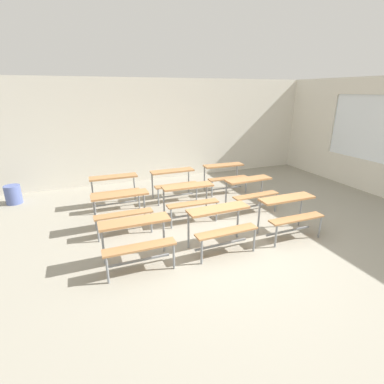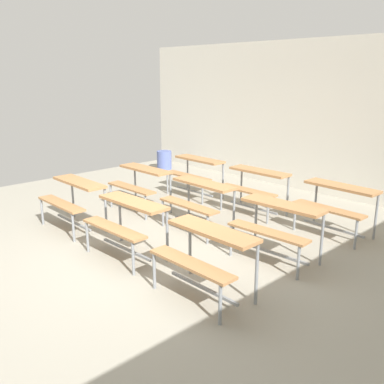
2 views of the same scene
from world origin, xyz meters
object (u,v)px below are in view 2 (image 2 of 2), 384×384
(desk_bench_r1c0, at_px, (141,179))
(trash_bin, at_px, (164,160))
(desk_bench_r0c2, at_px, (205,247))
(desk_bench_r2c0, at_px, (196,168))
(desk_bench_r0c1, at_px, (127,215))
(desk_bench_r1c1, at_px, (199,195))
(desk_bench_r1c2, at_px, (277,219))
(desk_bench_r0c0, at_px, (73,193))
(desk_bench_r2c2, at_px, (337,198))
(desk_bench_r2c1, at_px, (255,181))

(desk_bench_r1c0, xyz_separation_m, trash_bin, (-2.30, 2.46, -0.33))
(desk_bench_r0c2, distance_m, desk_bench_r2c0, 3.93)
(desk_bench_r0c1, height_order, desk_bench_r0c2, same)
(trash_bin, bearing_deg, desk_bench_r1c0, -46.98)
(desk_bench_r1c1, bearing_deg, desk_bench_r1c2, -1.08)
(desk_bench_r0c1, bearing_deg, trash_bin, 133.04)
(desk_bench_r0c0, relative_size, desk_bench_r1c1, 0.99)
(desk_bench_r0c1, height_order, desk_bench_r2c2, same)
(desk_bench_r2c2, height_order, trash_bin, desk_bench_r2c2)
(desk_bench_r0c0, xyz_separation_m, desk_bench_r2c0, (-0.01, 2.63, 0.00))
(desk_bench_r1c1, relative_size, desk_bench_r2c0, 1.01)
(desk_bench_r0c0, relative_size, desk_bench_r0c2, 1.00)
(desk_bench_r1c0, distance_m, trash_bin, 3.39)
(desk_bench_r0c0, distance_m, desk_bench_r1c1, 1.93)
(desk_bench_r0c0, height_order, trash_bin, desk_bench_r0c0)
(desk_bench_r1c0, xyz_separation_m, desk_bench_r2c2, (2.97, 1.36, 0.00))
(desk_bench_r0c2, height_order, desk_bench_r1c0, same)
(trash_bin, bearing_deg, desk_bench_r0c2, -36.15)
(desk_bench_r2c0, height_order, trash_bin, desk_bench_r2c0)
(desk_bench_r2c0, height_order, desk_bench_r2c2, same)
(desk_bench_r2c2, xyz_separation_m, trash_bin, (-5.27, 1.10, -0.33))
(desk_bench_r0c2, distance_m, desk_bench_r1c2, 1.32)
(desk_bench_r2c0, bearing_deg, desk_bench_r0c0, -89.30)
(desk_bench_r2c0, xyz_separation_m, trash_bin, (-2.33, 1.15, -0.33))
(desk_bench_r0c2, bearing_deg, desk_bench_r1c2, 90.69)
(desk_bench_r2c1, height_order, trash_bin, desk_bench_r2c1)
(desk_bench_r0c0, bearing_deg, desk_bench_r1c2, 24.13)
(desk_bench_r2c2, bearing_deg, desk_bench_r0c2, -88.87)
(desk_bench_r1c1, bearing_deg, desk_bench_r0c2, -41.50)
(desk_bench_r1c0, height_order, desk_bench_r2c2, same)
(desk_bench_r2c2, bearing_deg, desk_bench_r1c0, -153.23)
(desk_bench_r2c1, bearing_deg, desk_bench_r0c0, -119.59)
(desk_bench_r1c2, distance_m, desk_bench_r2c2, 1.40)
(desk_bench_r0c1, relative_size, desk_bench_r0c2, 1.02)
(desk_bench_r0c2, distance_m, desk_bench_r2c1, 3.02)
(desk_bench_r1c2, bearing_deg, desk_bench_r0c2, -91.93)
(desk_bench_r2c0, bearing_deg, desk_bench_r1c2, -24.54)
(desk_bench_r1c1, bearing_deg, desk_bench_r2c0, 138.34)
(desk_bench_r1c0, xyz_separation_m, desk_bench_r1c2, (2.91, -0.03, 0.00))
(desk_bench_r2c1, height_order, desk_bench_r2c2, same)
(desk_bench_r0c1, relative_size, trash_bin, 2.44)
(desk_bench_r1c0, relative_size, desk_bench_r2c2, 0.99)
(desk_bench_r2c2, bearing_deg, desk_bench_r2c1, -175.88)
(desk_bench_r0c2, bearing_deg, desk_bench_r1c0, 155.13)
(desk_bench_r2c1, bearing_deg, desk_bench_r2c0, 179.42)
(desk_bench_r1c2, bearing_deg, desk_bench_r0c1, -140.03)
(desk_bench_r0c2, relative_size, desk_bench_r2c0, 1.00)
(desk_bench_r2c1, bearing_deg, desk_bench_r1c0, -139.39)
(desk_bench_r0c2, xyz_separation_m, desk_bench_r1c1, (-1.50, 1.37, 0.00))
(desk_bench_r1c0, bearing_deg, desk_bench_r0c2, -25.59)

